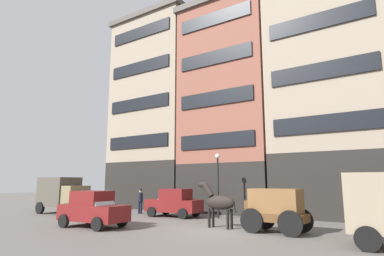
% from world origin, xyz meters
% --- Properties ---
extents(ground_plane, '(120.00, 120.00, 0.00)m').
position_xyz_m(ground_plane, '(0.00, 0.00, 0.00)').
color(ground_plane, '#605B56').
extents(building_far_left, '(8.45, 6.16, 18.12)m').
position_xyz_m(building_far_left, '(-11.31, 9.41, 9.10)').
color(building_far_left, black).
rests_on(building_far_left, ground_plane).
extents(building_center_left, '(7.81, 6.16, 17.08)m').
position_xyz_m(building_center_left, '(-3.53, 9.41, 8.58)').
color(building_center_left, black).
rests_on(building_center_left, ground_plane).
extents(building_center_right, '(8.13, 6.16, 18.02)m').
position_xyz_m(building_center_right, '(4.09, 9.41, 9.06)').
color(building_center_right, black).
rests_on(building_center_right, ground_plane).
extents(cargo_wagon, '(2.99, 1.69, 1.98)m').
position_xyz_m(cargo_wagon, '(2.68, 0.88, 1.15)').
color(cargo_wagon, brown).
rests_on(cargo_wagon, ground_plane).
extents(draft_horse, '(2.35, 0.71, 2.30)m').
position_xyz_m(draft_horse, '(-0.27, 0.88, 1.27)').
color(draft_horse, black).
rests_on(draft_horse, ground_plane).
extents(delivery_truck_far, '(4.36, 2.14, 2.62)m').
position_xyz_m(delivery_truck_far, '(-13.23, 0.93, 1.42)').
color(delivery_truck_far, '#7A6B4C').
rests_on(delivery_truck_far, ground_plane).
extents(sedan_dark, '(3.78, 2.02, 1.83)m').
position_xyz_m(sedan_dark, '(-5.75, -2.52, 0.91)').
color(sedan_dark, maroon).
rests_on(sedan_dark, ground_plane).
extents(sedan_light, '(3.80, 2.07, 1.83)m').
position_xyz_m(sedan_light, '(-5.19, 3.74, 0.91)').
color(sedan_light, maroon).
rests_on(sedan_light, ground_plane).
extents(pedestrian_officer, '(0.51, 0.51, 1.79)m').
position_xyz_m(pedestrian_officer, '(-8.52, 4.05, 0.98)').
color(pedestrian_officer, black).
rests_on(pedestrian_officer, ground_plane).
extents(streetlamp_curbside, '(0.32, 0.32, 4.12)m').
position_xyz_m(streetlamp_curbside, '(-2.30, 4.56, 2.67)').
color(streetlamp_curbside, black).
rests_on(streetlamp_curbside, ground_plane).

